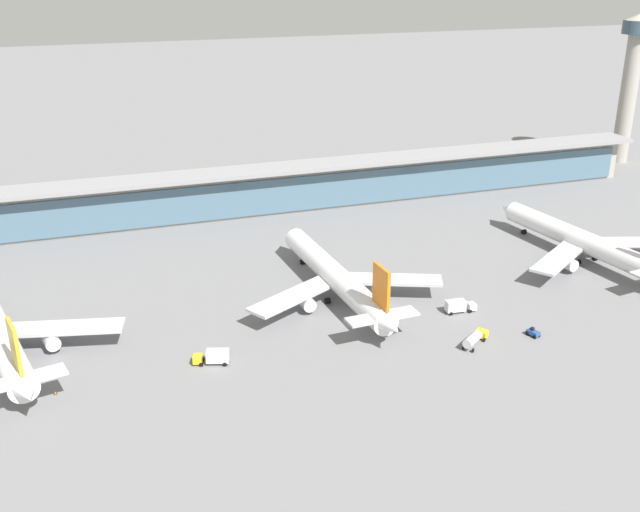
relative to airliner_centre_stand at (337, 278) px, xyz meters
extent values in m
plane|color=slate|center=(-1.37, -13.18, -5.48)|extent=(1200.00, 1200.00, 0.00)
cone|color=white|center=(-69.91, -30.08, 0.60)|extent=(6.49, 7.37, 5.22)
cube|color=#B7BABF|center=(-63.10, -3.46, -0.99)|extent=(25.80, 11.97, 0.70)
cylinder|color=silver|center=(-65.90, -4.69, -2.99)|extent=(4.04, 4.80, 3.20)
cube|color=gold|center=(-71.01, -25.18, 7.42)|extent=(2.22, 6.98, 9.00)
cube|color=#B7BABF|center=(-70.79, -26.15, 0.89)|extent=(16.57, 7.81, 0.50)
cylinder|color=black|center=(-72.62, -3.50, -4.78)|extent=(1.48, 1.63, 1.40)
cylinder|color=white|center=(-0.07, 1.33, 0.02)|extent=(8.81, 55.22, 5.80)
cone|color=white|center=(-1.71, 31.10, 0.02)|extent=(5.96, 5.52, 5.68)
cone|color=white|center=(1.55, -28.15, 0.60)|extent=(5.56, 6.66, 5.22)
cube|color=black|center=(-1.53, 27.79, 1.04)|extent=(4.47, 2.64, 0.70)
cube|color=#B7BABF|center=(-12.27, -4.39, -0.99)|extent=(24.95, 17.76, 0.70)
cube|color=#B7BABF|center=(12.68, -3.02, -0.99)|extent=(25.52, 15.60, 0.70)
cylinder|color=silver|center=(-9.25, -4.81, -2.99)|extent=(3.43, 4.37, 3.20)
cylinder|color=silver|center=(9.72, -3.77, -2.99)|extent=(3.43, 4.37, 3.20)
cube|color=orange|center=(1.27, -23.13, 7.42)|extent=(1.08, 7.03, 9.00)
cube|color=#B7BABF|center=(1.33, -24.12, 0.89)|extent=(16.21, 5.27, 0.50)
cylinder|color=black|center=(-3.10, -1.84, -4.78)|extent=(1.27, 1.46, 1.40)
cylinder|color=black|center=(3.29, -1.49, -4.78)|extent=(1.27, 1.46, 1.40)
cylinder|color=black|center=(-1.28, 23.30, -4.78)|extent=(1.27, 1.46, 1.40)
cylinder|color=white|center=(71.62, 2.07, 0.02)|extent=(13.55, 55.26, 5.80)
cone|color=white|center=(67.39, 31.58, 0.02)|extent=(6.37, 5.97, 5.68)
cube|color=black|center=(67.86, 28.30, 1.04)|extent=(4.65, 2.99, 0.70)
cube|color=#B7BABF|center=(59.97, -4.70, -0.99)|extent=(24.27, 19.33, 0.70)
cube|color=#B7BABF|center=(84.71, -1.15, -0.99)|extent=(25.75, 13.75, 0.70)
cylinder|color=silver|center=(63.02, -4.85, -2.99)|extent=(3.76, 4.61, 3.20)
cylinder|color=silver|center=(81.82, -2.15, -2.99)|extent=(3.76, 4.61, 3.20)
cylinder|color=black|center=(68.88, -1.35, -4.78)|extent=(1.39, 1.56, 1.40)
cylinder|color=black|center=(75.21, -0.44, -4.78)|extent=(1.39, 1.56, 1.40)
cylinder|color=black|center=(68.50, 23.85, -4.78)|extent=(1.39, 1.56, 1.40)
cube|color=#234C9E|center=(33.98, -32.22, -4.58)|extent=(2.26, 3.12, 0.90)
cube|color=black|center=(33.89, -31.94, -3.78)|extent=(0.88, 0.88, 0.70)
cylinder|color=black|center=(34.95, -32.95, -5.03)|extent=(0.53, 0.94, 0.90)
cylinder|color=black|center=(33.59, -33.37, -5.03)|extent=(0.53, 0.94, 0.90)
cylinder|color=black|center=(34.37, -31.08, -5.03)|extent=(0.53, 0.94, 0.90)
cylinder|color=black|center=(33.01, -31.50, -5.03)|extent=(0.53, 0.94, 0.90)
cube|color=silver|center=(27.52, -16.64, -4.28)|extent=(1.96, 2.42, 1.50)
cube|color=black|center=(28.31, -16.70, -3.98)|extent=(0.27, 2.07, 0.70)
cube|color=silver|center=(23.43, -16.34, -3.63)|extent=(4.75, 2.62, 2.50)
cylinder|color=black|center=(26.79, -15.53, -5.03)|extent=(0.92, 0.34, 0.90)
cylinder|color=black|center=(26.64, -17.64, -5.03)|extent=(0.92, 0.34, 0.90)
cylinder|color=black|center=(22.01, -15.18, -5.03)|extent=(0.92, 0.34, 0.90)
cylinder|color=black|center=(21.86, -17.29, -5.03)|extent=(0.92, 0.34, 0.90)
cube|color=yellow|center=(-37.79, -19.97, -4.28)|extent=(2.42, 2.74, 1.50)
cube|color=black|center=(-38.55, -19.73, -3.98)|extent=(0.75, 2.01, 0.70)
cube|color=silver|center=(-33.89, -21.24, -3.63)|extent=(5.09, 3.61, 2.50)
cylinder|color=black|center=(-37.36, -21.23, -5.03)|extent=(0.94, 0.54, 0.90)
cylinder|color=black|center=(-36.70, -19.21, -5.03)|extent=(0.94, 0.54, 0.90)
cylinder|color=black|center=(-32.79, -22.71, -5.03)|extent=(0.94, 0.54, 0.90)
cylinder|color=black|center=(-32.14, -20.70, -5.03)|extent=(0.94, 0.54, 0.90)
cube|color=#B21E1E|center=(4.11, -20.82, -4.58)|extent=(3.17, 2.51, 0.90)
cube|color=black|center=(3.84, -20.95, -3.78)|extent=(0.92, 0.92, 0.70)
cylinder|color=black|center=(4.71, -19.77, -5.03)|extent=(0.94, 0.62, 0.90)
cylinder|color=black|center=(5.30, -21.08, -5.03)|extent=(0.94, 0.62, 0.90)
cylinder|color=black|center=(2.92, -20.57, -5.03)|extent=(0.94, 0.62, 0.90)
cylinder|color=black|center=(3.51, -21.87, -5.03)|extent=(0.94, 0.62, 0.90)
cube|color=yellow|center=(22.74, -29.44, -4.28)|extent=(3.02, 3.11, 1.50)
cylinder|color=silver|center=(18.82, -32.21, -3.58)|extent=(5.78, 4.95, 2.10)
cylinder|color=black|center=(21.32, -29.09, -5.03)|extent=(0.90, 0.75, 0.90)
cylinder|color=black|center=(22.60, -30.89, -5.03)|extent=(0.90, 0.75, 0.90)
cylinder|color=black|center=(16.67, -32.38, -5.03)|extent=(0.90, 0.75, 0.90)
cylinder|color=black|center=(17.94, -34.18, -5.03)|extent=(0.90, 0.75, 0.90)
cube|color=#9E998E|center=(-1.37, 69.22, 1.52)|extent=(272.22, 8.00, 14.00)
cube|color=slate|center=(-1.37, 64.92, 0.82)|extent=(266.78, 0.50, 11.20)
cube|color=gray|center=(-1.37, 67.22, 9.12)|extent=(277.67, 12.80, 1.20)
cylinder|color=#9E998E|center=(152.12, 83.74, 19.33)|extent=(6.40, 6.40, 49.62)
cylinder|color=#384C5B|center=(152.12, 83.74, 46.65)|extent=(12.00, 12.00, 5.00)
cone|color=#9E998E|center=(152.12, 83.74, 50.35)|extent=(10.20, 10.20, 2.40)
cone|color=orange|center=(-65.65, -22.27, -5.13)|extent=(0.44, 0.44, 0.70)
cube|color=black|center=(-65.65, -22.27, -5.46)|extent=(0.62, 0.62, 0.04)
camera|label=1|loc=(-57.72, -153.97, 72.71)|focal=41.88mm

